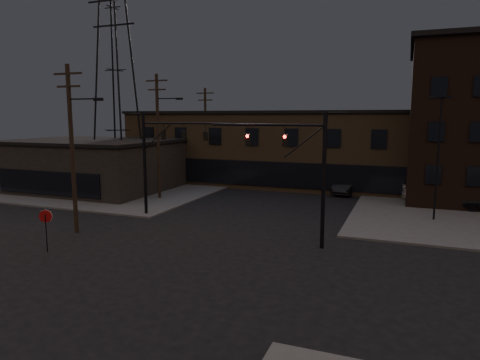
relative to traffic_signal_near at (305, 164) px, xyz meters
name	(u,v)px	position (x,y,z in m)	size (l,w,h in m)	color
ground	(188,258)	(-5.36, -4.50, -4.93)	(140.00, 140.00, 0.00)	black
sidewalk_nw	(113,180)	(-27.36, 17.50, -4.86)	(30.00, 30.00, 0.15)	#474744
building_row	(304,149)	(-5.36, 23.50, -0.93)	(40.00, 12.00, 8.00)	brown
building_left	(92,166)	(-25.36, 11.50, -2.43)	(16.00, 12.00, 5.00)	black
traffic_signal_near	(305,164)	(0.00, 0.00, 0.00)	(7.12, 0.24, 8.00)	black
traffic_signal_far	(159,152)	(-12.07, 3.50, 0.08)	(7.12, 0.24, 8.00)	black
stop_sign	(46,221)	(-13.36, -6.49, -3.09)	(0.72, 0.33, 2.48)	black
utility_pole_near	(73,145)	(-14.79, -2.50, 0.94)	(3.70, 0.28, 11.00)	black
utility_pole_mid	(159,134)	(-15.79, 9.50, 1.19)	(3.70, 0.28, 11.50)	black
utility_pole_far	(206,133)	(-16.86, 21.50, 0.85)	(2.20, 0.28, 11.00)	black
transmission_tower	(115,70)	(-23.36, 13.50, 7.57)	(7.00, 7.00, 25.00)	black
lot_light_a	(439,147)	(7.64, 9.50, 0.58)	(1.50, 0.28, 9.14)	black
parked_car_lot_b	(432,193)	(7.82, 17.08, -4.04)	(2.08, 5.11, 1.48)	#B8B8BA
car_crossing	(347,186)	(0.14, 18.77, -4.11)	(1.74, 5.00, 1.65)	black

